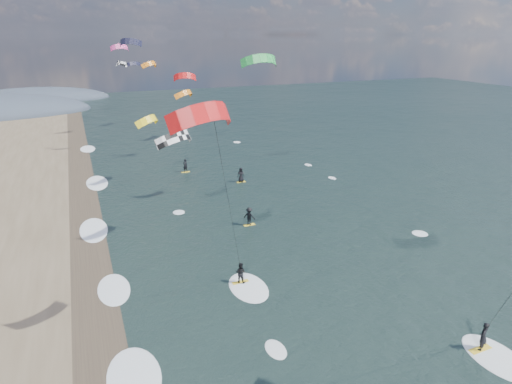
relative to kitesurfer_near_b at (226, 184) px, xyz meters
name	(u,v)px	position (x,y,z in m)	size (l,w,h in m)	color
wet_sand_strip	(99,337)	(-7.62, 1.86, -9.28)	(3.00, 240.00, 0.00)	#382D23
kitesurfer_near_b	(226,184)	(0.00, 0.00, 0.00)	(6.98, 8.67, 14.57)	yellow
far_kitesurfers	(233,190)	(7.63, 20.67, -8.37)	(6.40, 19.58, 1.83)	yellow
bg_kite_field	(159,73)	(5.11, 45.71, 2.31)	(13.77, 73.90, 9.32)	red
shoreline_surf	(112,292)	(-6.42, 6.61, -9.28)	(2.40, 79.40, 0.11)	white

